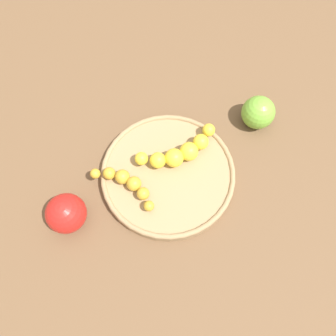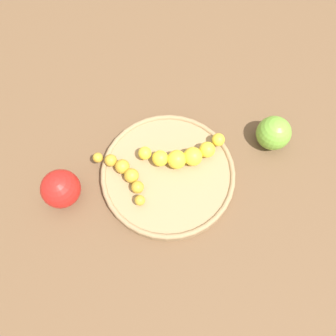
# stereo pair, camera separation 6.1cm
# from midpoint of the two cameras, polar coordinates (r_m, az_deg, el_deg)

# --- Properties ---
(ground_plane) EXTENTS (2.40, 2.40, 0.00)m
(ground_plane) POSITION_cam_midpoint_polar(r_m,az_deg,el_deg) (0.64, 2.69, -1.68)
(ground_plane) COLOR brown
(fruit_bowl) EXTENTS (0.26, 0.26, 0.02)m
(fruit_bowl) POSITION_cam_midpoint_polar(r_m,az_deg,el_deg) (0.63, 2.74, -1.26)
(fruit_bowl) COLOR #A08259
(fruit_bowl) RESTS_ON ground_plane
(banana_spotted) EXTENTS (0.09, 0.12, 0.03)m
(banana_spotted) POSITION_cam_midpoint_polar(r_m,az_deg,el_deg) (0.61, -4.81, -1.20)
(banana_spotted) COLOR gold
(banana_spotted) RESTS_ON fruit_bowl
(banana_yellow) EXTENTS (0.09, 0.16, 0.04)m
(banana_yellow) POSITION_cam_midpoint_polar(r_m,az_deg,el_deg) (0.62, 5.59, 2.02)
(banana_yellow) COLOR yellow
(banana_yellow) RESTS_ON fruit_bowl
(apple_red) EXTENTS (0.07, 0.07, 0.07)m
(apple_red) POSITION_cam_midpoint_polar(r_m,az_deg,el_deg) (0.62, -15.55, -3.83)
(apple_red) COLOR red
(apple_red) RESTS_ON ground_plane
(apple_green) EXTENTS (0.07, 0.07, 0.07)m
(apple_green) POSITION_cam_midpoint_polar(r_m,az_deg,el_deg) (0.69, 20.36, 5.46)
(apple_green) COLOR #72B238
(apple_green) RESTS_ON ground_plane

